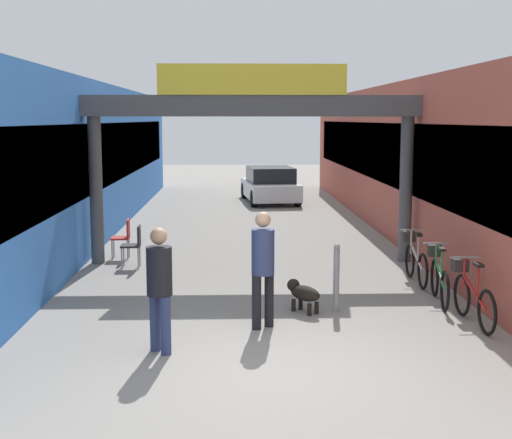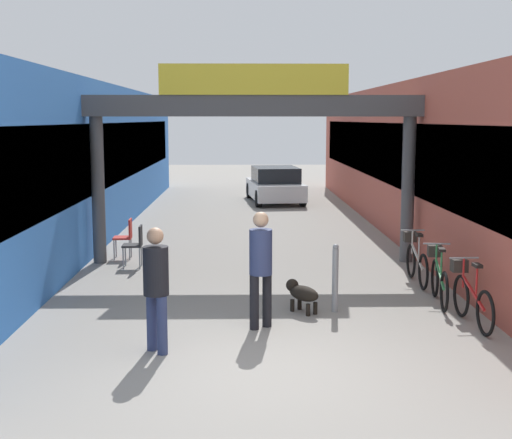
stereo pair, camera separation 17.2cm
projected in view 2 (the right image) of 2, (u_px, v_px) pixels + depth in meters
name	position (u px, v px, depth m)	size (l,w,h in m)	color
ground_plane	(262.00, 367.00, 9.00)	(80.00, 80.00, 0.00)	gray
storefront_left	(65.00, 159.00, 19.51)	(3.00, 26.00, 4.00)	blue
storefront_right	(435.00, 159.00, 19.71)	(3.00, 26.00, 4.00)	#B25142
arcade_sign_gateway	(254.00, 122.00, 15.14)	(7.40, 0.47, 4.24)	#4C4C4F
pedestrian_with_dog	(261.00, 262.00, 10.53)	(0.48, 0.48, 1.76)	black
pedestrian_companion	(156.00, 281.00, 9.43)	(0.48, 0.48, 1.69)	navy
dog_on_leash	(302.00, 293.00, 11.50)	(0.62, 0.68, 0.51)	black
bicycle_red_nearest	(470.00, 296.00, 10.83)	(0.46, 1.69, 0.98)	black
bicycle_green_second	(439.00, 277.00, 12.10)	(0.46, 1.68, 0.98)	black
bicycle_silver_third	(416.00, 260.00, 13.60)	(0.46, 1.69, 0.98)	black
bollard_post_metal	(335.00, 278.00, 11.49)	(0.10, 0.10, 1.12)	gray
cafe_chair_black_nearer	(136.00, 242.00, 14.95)	(0.41, 0.41, 0.89)	gray
cafe_chair_red_farther	(126.00, 235.00, 15.91)	(0.42, 0.42, 0.89)	gray
parked_car_white	(275.00, 185.00, 26.67)	(2.14, 4.15, 1.33)	silver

